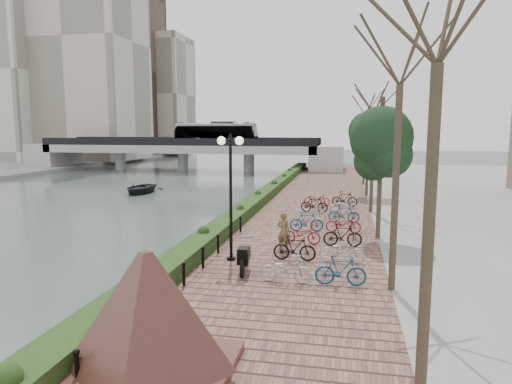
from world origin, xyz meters
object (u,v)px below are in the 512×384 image
(granite_monument, at_px, (148,315))
(pedestrian, at_px, (284,232))
(boat, at_px, (140,188))
(lamppost, at_px, (231,170))
(motorcycle, at_px, (244,256))

(granite_monument, xyz_separation_m, pedestrian, (1.33, 10.25, -0.52))
(boat, bearing_deg, lamppost, -56.43)
(pedestrian, height_order, boat, pedestrian)
(motorcycle, height_order, pedestrian, pedestrian)
(granite_monument, bearing_deg, motorcycle, 87.55)
(lamppost, height_order, motorcycle, lamppost)
(pedestrian, xyz_separation_m, boat, (-15.09, 18.08, -0.87))
(motorcycle, bearing_deg, lamppost, 115.28)
(granite_monument, bearing_deg, lamppost, 93.35)
(granite_monument, bearing_deg, pedestrian, 82.60)
(lamppost, xyz_separation_m, motorcycle, (0.82, -1.29, -2.96))
(lamppost, xyz_separation_m, pedestrian, (1.83, 1.64, -2.68))
(lamppost, distance_m, pedestrian, 3.64)
(granite_monument, height_order, motorcycle, granite_monument)
(boat, bearing_deg, granite_monument, -64.44)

